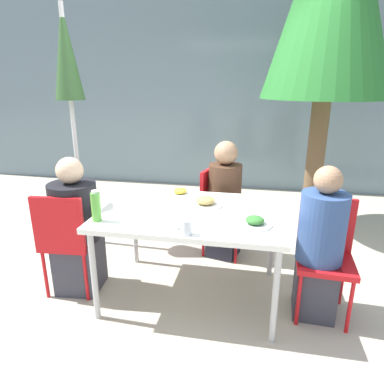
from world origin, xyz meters
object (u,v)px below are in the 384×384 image
(closed_umbrella, at_px, (68,75))
(drinking_cup, at_px, (187,227))
(person_far, at_px, (224,203))
(chair_right, at_px, (325,248))
(person_left, at_px, (76,231))
(person_right, at_px, (319,248))
(bottle, at_px, (96,206))
(salad_bowl, at_px, (173,222))
(chair_left, at_px, (66,236))
(chair_far, at_px, (218,204))

(closed_umbrella, xyz_separation_m, drinking_cup, (1.40, -1.19, -0.95))
(person_far, xyz_separation_m, closed_umbrella, (-1.54, 0.03, 1.19))
(chair_right, relative_size, closed_umbrella, 0.37)
(person_left, height_order, chair_right, person_left)
(person_right, height_order, closed_umbrella, closed_umbrella)
(person_right, bearing_deg, person_far, -42.55)
(closed_umbrella, bearing_deg, person_left, -64.03)
(person_left, distance_m, bottle, 0.52)
(person_left, bearing_deg, person_right, -4.10)
(person_left, xyz_separation_m, drinking_cup, (1.00, -0.35, 0.27))
(person_left, distance_m, closed_umbrella, 1.54)
(person_left, distance_m, salad_bowl, 0.94)
(chair_left, distance_m, chair_far, 1.47)
(person_left, xyz_separation_m, closed_umbrella, (-0.41, 0.84, 1.22))
(closed_umbrella, xyz_separation_m, salad_bowl, (1.29, -1.07, -0.98))
(person_right, xyz_separation_m, bottle, (-1.57, -0.27, 0.31))
(drinking_cup, bearing_deg, salad_bowl, 133.93)
(chair_far, bearing_deg, chair_left, -35.09)
(person_left, bearing_deg, drinking_cup, -24.08)
(person_far, height_order, salad_bowl, person_far)
(chair_far, bearing_deg, chair_right, 62.15)
(chair_left, distance_m, salad_bowl, 0.97)
(person_right, height_order, person_far, person_far)
(person_left, xyz_separation_m, salad_bowl, (0.88, -0.23, 0.24))
(person_right, xyz_separation_m, person_far, (-0.77, 0.80, 0.01))
(drinking_cup, relative_size, salad_bowl, 0.67)
(chair_far, relative_size, bottle, 3.88)
(chair_far, distance_m, salad_bowl, 1.16)
(person_far, xyz_separation_m, bottle, (-0.81, -1.06, 0.29))
(person_left, height_order, closed_umbrella, closed_umbrella)
(chair_left, bearing_deg, salad_bowl, -13.57)
(person_left, relative_size, chair_far, 1.30)
(person_far, bearing_deg, bottle, -23.37)
(chair_far, height_order, salad_bowl, chair_far)
(chair_left, distance_m, person_far, 1.48)
(closed_umbrella, xyz_separation_m, bottle, (0.73, -1.09, -0.90))
(closed_umbrella, relative_size, salad_bowl, 16.14)
(person_far, height_order, closed_umbrella, closed_umbrella)
(chair_right, bearing_deg, person_right, 58.00)
(salad_bowl, bearing_deg, person_left, 165.37)
(person_left, xyz_separation_m, chair_right, (1.95, 0.09, -0.01))
(chair_far, bearing_deg, person_right, 57.67)
(chair_left, distance_m, person_right, 1.94)
(person_right, xyz_separation_m, drinking_cup, (-0.90, -0.37, 0.25))
(chair_right, xyz_separation_m, closed_umbrella, (-2.36, 0.75, 1.23))
(person_left, bearing_deg, salad_bowl, -19.24)
(person_right, distance_m, drinking_cup, 1.00)
(person_left, relative_size, salad_bowl, 7.72)
(bottle, bearing_deg, person_left, 142.27)
(closed_umbrella, distance_m, bottle, 1.59)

